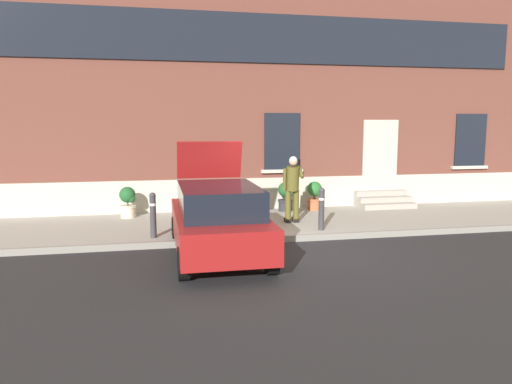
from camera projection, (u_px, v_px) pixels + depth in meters
name	position (u px, v px, depth m)	size (l,w,h in m)	color
ground_plane	(293.00, 252.00, 10.46)	(80.00, 80.00, 0.00)	#232326
sidewalk	(265.00, 223.00, 13.17)	(24.00, 3.60, 0.15)	#99968E
curb_edge	(282.00, 239.00, 11.36)	(24.00, 0.12, 0.15)	gray
building_facade	(248.00, 91.00, 15.07)	(24.00, 1.52, 7.50)	brown
entrance_stoop	(383.00, 201.00, 15.34)	(1.72, 0.96, 0.48)	#9E998E
hatchback_car_red	(218.00, 219.00, 10.01)	(1.80, 4.07, 2.34)	maroon
bollard_near_person	(321.00, 207.00, 11.89)	(0.15, 0.15, 1.04)	#333338
bollard_far_left	(153.00, 213.00, 11.09)	(0.15, 0.15, 1.04)	#333338
person_on_phone	(292.00, 185.00, 12.71)	(0.51, 0.47, 1.75)	#514C1E
planter_cream	(128.00, 201.00, 13.48)	(0.44, 0.44, 0.86)	beige
planter_olive	(210.00, 199.00, 13.92)	(0.44, 0.44, 0.86)	#606B38
planter_charcoal	(286.00, 196.00, 14.51)	(0.44, 0.44, 0.86)	#2D2D30
planter_terracotta	(315.00, 195.00, 14.69)	(0.44, 0.44, 0.86)	#B25B38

